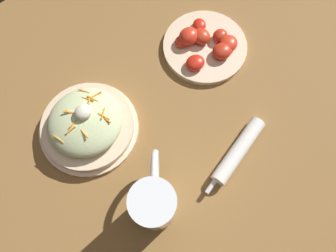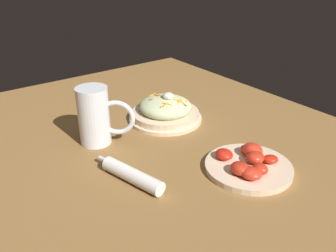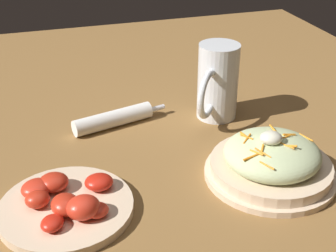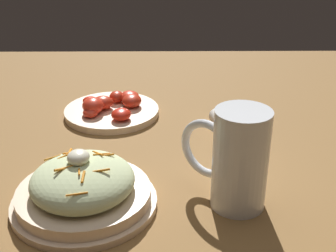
% 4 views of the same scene
% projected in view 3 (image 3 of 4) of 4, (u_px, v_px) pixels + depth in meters
% --- Properties ---
extents(ground_plane, '(1.43, 1.43, 0.00)m').
position_uv_depth(ground_plane, '(151.00, 121.00, 1.02)').
color(ground_plane, olive).
extents(salad_plate, '(0.23, 0.23, 0.09)m').
position_uv_depth(salad_plate, '(271.00, 161.00, 0.82)').
color(salad_plate, beige).
rests_on(salad_plate, ground_plane).
extents(beer_mug, '(0.12, 0.13, 0.16)m').
position_uv_depth(beer_mug, '(217.00, 85.00, 1.00)').
color(beer_mug, white).
rests_on(beer_mug, ground_plane).
extents(napkin_roll, '(0.21, 0.07, 0.03)m').
position_uv_depth(napkin_roll, '(114.00, 120.00, 0.98)').
color(napkin_roll, white).
rests_on(napkin_roll, ground_plane).
extents(tomato_plate, '(0.21, 0.21, 0.05)m').
position_uv_depth(tomato_plate, '(66.00, 204.00, 0.74)').
color(tomato_plate, beige).
rests_on(tomato_plate, ground_plane).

